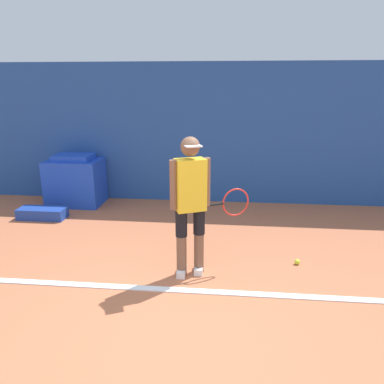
{
  "coord_description": "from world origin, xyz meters",
  "views": [
    {
      "loc": [
        0.47,
        -2.95,
        2.23
      ],
      "look_at": [
        0.03,
        1.34,
        0.97
      ],
      "focal_mm": 35.0,
      "sensor_mm": 36.0,
      "label": 1
    }
  ],
  "objects_px": {
    "tennis_ball": "(297,262)",
    "covered_chair": "(75,181)",
    "tennis_player": "(192,201)",
    "equipment_bag": "(42,213)"
  },
  "relations": [
    {
      "from": "covered_chair",
      "to": "equipment_bag",
      "type": "bearing_deg",
      "value": -107.45
    },
    {
      "from": "tennis_ball",
      "to": "equipment_bag",
      "type": "distance_m",
      "value": 4.26
    },
    {
      "from": "tennis_player",
      "to": "tennis_ball",
      "type": "relative_size",
      "value": 24.52
    },
    {
      "from": "tennis_player",
      "to": "equipment_bag",
      "type": "height_order",
      "value": "tennis_player"
    },
    {
      "from": "tennis_ball",
      "to": "covered_chair",
      "type": "distance_m",
      "value": 4.38
    },
    {
      "from": "tennis_player",
      "to": "tennis_ball",
      "type": "height_order",
      "value": "tennis_player"
    },
    {
      "from": "tennis_ball",
      "to": "covered_chair",
      "type": "bearing_deg",
      "value": 150.48
    },
    {
      "from": "tennis_ball",
      "to": "equipment_bag",
      "type": "xyz_separation_m",
      "value": [
        -4.06,
        1.3,
        0.06
      ]
    },
    {
      "from": "tennis_player",
      "to": "equipment_bag",
      "type": "distance_m",
      "value": 3.31
    },
    {
      "from": "covered_chair",
      "to": "equipment_bag",
      "type": "relative_size",
      "value": 1.24
    }
  ]
}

